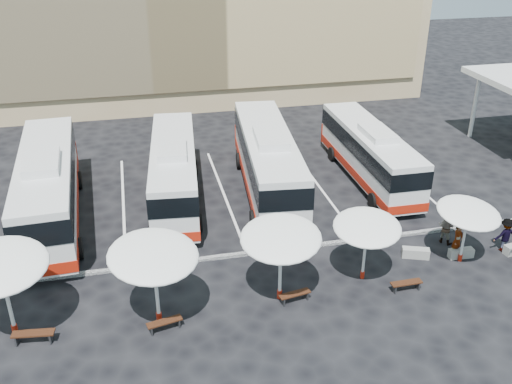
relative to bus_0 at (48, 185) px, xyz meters
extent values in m
plane|color=black|center=(9.79, -6.39, -2.15)|extent=(120.00, 120.00, 0.00)
cylinder|color=silver|center=(29.79, 6.61, 0.25)|extent=(0.30, 0.30, 4.80)
cube|color=black|center=(9.79, -5.89, -2.07)|extent=(34.00, 0.25, 0.15)
cube|color=white|center=(-2.21, 1.61, -2.14)|extent=(0.15, 12.00, 0.01)
cube|color=white|center=(3.79, 1.61, -2.14)|extent=(0.15, 12.00, 0.01)
cube|color=white|center=(9.79, 1.61, -2.14)|extent=(0.15, 12.00, 0.01)
cube|color=white|center=(15.79, 1.61, -2.14)|extent=(0.15, 12.00, 0.01)
cube|color=white|center=(21.79, 1.61, -2.14)|extent=(0.15, 12.00, 0.01)
cube|color=silver|center=(0.00, -0.02, -0.02)|extent=(3.40, 13.22, 3.27)
cube|color=black|center=(0.00, -0.02, 0.64)|extent=(3.47, 13.29, 1.20)
cube|color=#A81D0C|center=(0.00, -0.02, -1.22)|extent=(3.47, 13.29, 0.60)
cube|color=#A81D0C|center=(-0.33, 6.53, -0.84)|extent=(2.80, 0.36, 1.53)
cube|color=silver|center=(0.06, -1.11, 1.84)|extent=(1.91, 3.36, 0.44)
cylinder|color=black|center=(-1.56, 3.73, -1.60)|extent=(0.44, 1.11, 1.09)
cylinder|color=black|center=(1.17, 3.87, -1.60)|extent=(0.44, 1.11, 1.09)
cylinder|color=black|center=(-1.14, -4.45, -1.60)|extent=(0.44, 1.11, 1.09)
cylinder|color=black|center=(1.59, -4.31, -1.60)|extent=(0.44, 1.11, 1.09)
cube|color=silver|center=(6.89, 1.05, -0.22)|extent=(3.59, 12.02, 2.96)
cube|color=black|center=(6.89, 1.05, 0.37)|extent=(3.65, 12.09, 1.09)
cube|color=#A81D0C|center=(6.89, 1.05, -1.31)|extent=(3.65, 12.09, 0.54)
cube|color=#A81D0C|center=(7.46, 6.95, -0.96)|extent=(2.53, 0.44, 1.38)
cube|color=silver|center=(6.80, 0.07, 1.45)|extent=(1.85, 3.10, 0.39)
cylinder|color=black|center=(5.99, 4.61, -1.65)|extent=(0.44, 1.02, 0.99)
cylinder|color=black|center=(8.45, 4.37, -1.65)|extent=(0.44, 1.02, 0.99)
cylinder|color=black|center=(5.29, -2.76, -1.65)|extent=(0.44, 1.02, 0.99)
cylinder|color=black|center=(7.74, -2.99, -1.65)|extent=(0.44, 1.02, 0.99)
cube|color=silver|center=(12.45, 0.75, -0.03)|extent=(4.00, 13.21, 3.25)
cube|color=black|center=(12.45, 0.75, 0.62)|extent=(4.07, 13.28, 1.19)
cube|color=#A81D0C|center=(12.45, 0.75, -1.23)|extent=(4.07, 13.28, 0.60)
cube|color=#A81D0C|center=(13.10, 7.22, -0.85)|extent=(2.78, 0.49, 1.52)
cube|color=silver|center=(12.34, -0.33, 1.81)|extent=(2.05, 3.41, 0.43)
cylinder|color=black|center=(11.49, 4.66, -1.61)|extent=(0.49, 1.12, 1.08)
cylinder|color=black|center=(14.18, 4.39, -1.61)|extent=(0.49, 1.12, 1.08)
cylinder|color=black|center=(10.67, -3.42, -1.61)|extent=(0.49, 1.12, 1.08)
cylinder|color=black|center=(13.37, -3.70, -1.61)|extent=(0.49, 1.12, 1.08)
cube|color=silver|center=(19.14, 1.16, -0.28)|extent=(2.49, 11.50, 2.87)
cube|color=black|center=(19.14, 1.16, 0.29)|extent=(2.55, 11.56, 1.05)
cube|color=#A81D0C|center=(19.14, 1.16, -1.33)|extent=(2.55, 11.56, 0.53)
cube|color=#A81D0C|center=(19.19, 6.90, -1.00)|extent=(2.45, 0.21, 1.34)
cube|color=silver|center=(19.13, 0.20, 1.35)|extent=(1.56, 2.88, 0.38)
cylinder|color=black|center=(17.97, 4.52, -1.67)|extent=(0.34, 0.96, 0.96)
cylinder|color=black|center=(20.36, 4.50, -1.67)|extent=(0.34, 0.96, 0.96)
cylinder|color=black|center=(17.91, -2.66, -1.67)|extent=(0.34, 0.96, 0.96)
cylinder|color=black|center=(20.30, -2.68, -1.67)|extent=(0.34, 0.96, 0.96)
cylinder|color=silver|center=(-0.71, -9.56, -0.52)|extent=(0.18, 0.18, 3.26)
cylinder|color=#A81D0C|center=(-0.71, -9.56, -1.93)|extent=(0.28, 0.28, 0.43)
ellipsoid|color=white|center=(-0.71, -9.56, 1.16)|extent=(4.41, 4.45, 1.12)
cylinder|color=silver|center=(5.09, -10.07, -0.54)|extent=(0.20, 0.20, 3.21)
cylinder|color=#A81D0C|center=(5.09, -10.07, -1.93)|extent=(0.31, 0.31, 0.43)
ellipsoid|color=white|center=(5.09, -10.07, 1.12)|extent=(4.84, 4.86, 1.10)
cylinder|color=silver|center=(10.45, -9.65, -0.61)|extent=(0.18, 0.18, 3.08)
cylinder|color=#A81D0C|center=(10.45, -9.65, -1.94)|extent=(0.29, 0.29, 0.41)
ellipsoid|color=white|center=(10.45, -9.65, 0.98)|extent=(4.45, 4.47, 1.05)
cylinder|color=silver|center=(14.64, -9.03, -0.79)|extent=(0.16, 0.16, 2.72)
cylinder|color=#A81D0C|center=(14.64, -9.03, -1.97)|extent=(0.25, 0.25, 0.36)
ellipsoid|color=white|center=(14.64, -9.03, 0.62)|extent=(3.83, 3.86, 0.93)
cylinder|color=silver|center=(19.91, -8.72, -0.82)|extent=(0.16, 0.16, 2.66)
cylinder|color=#A81D0C|center=(19.91, -8.72, -1.97)|extent=(0.24, 0.24, 0.35)
ellipsoid|color=white|center=(19.91, -8.72, 0.55)|extent=(3.79, 3.82, 0.91)
cube|color=black|center=(0.13, -10.31, -1.67)|extent=(1.70, 0.65, 0.07)
cube|color=black|center=(-0.53, -10.23, -1.93)|extent=(0.12, 0.42, 0.44)
cube|color=black|center=(0.78, -10.40, -1.93)|extent=(0.12, 0.42, 0.44)
cube|color=black|center=(5.28, -10.69, -1.73)|extent=(1.51, 0.69, 0.06)
cube|color=black|center=(4.71, -10.81, -1.95)|extent=(0.14, 0.37, 0.39)
cube|color=black|center=(5.85, -10.56, -1.95)|extent=(0.14, 0.37, 0.39)
cube|color=black|center=(11.03, -10.05, -1.74)|extent=(1.48, 0.63, 0.06)
cube|color=black|center=(10.46, -10.15, -1.96)|extent=(0.12, 0.37, 0.38)
cube|color=black|center=(11.60, -9.95, -1.96)|extent=(0.12, 0.37, 0.38)
cube|color=black|center=(16.20, -10.38, -1.73)|extent=(1.47, 0.42, 0.06)
cube|color=black|center=(15.61, -10.39, -1.95)|extent=(0.06, 0.37, 0.39)
cube|color=black|center=(16.78, -10.37, -1.95)|extent=(0.06, 0.37, 0.39)
cube|color=gray|center=(17.90, -7.95, -1.90)|extent=(1.39, 0.87, 0.50)
cube|color=gray|center=(20.11, -8.45, -1.91)|extent=(1.25, 0.46, 0.46)
imported|color=black|center=(19.92, -8.23, -1.25)|extent=(0.78, 0.68, 1.79)
imported|color=black|center=(20.06, -6.96, -1.25)|extent=(1.07, 1.10, 1.79)
imported|color=black|center=(22.53, -8.33, -1.25)|extent=(1.16, 0.67, 1.80)
camera|label=1|loc=(4.85, -29.57, 13.47)|focal=40.00mm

